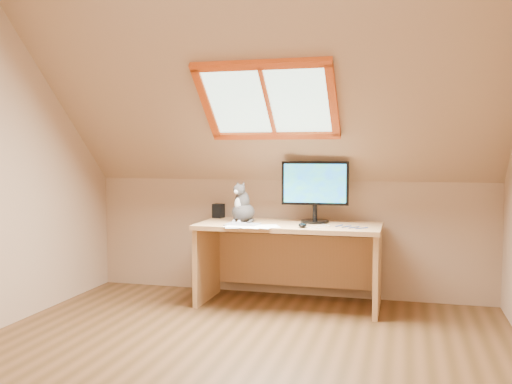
% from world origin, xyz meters
% --- Properties ---
extents(ground, '(3.50, 3.50, 0.00)m').
position_xyz_m(ground, '(0.00, 0.00, 0.00)').
color(ground, brown).
rests_on(ground, ground).
extents(room_shell, '(3.52, 3.52, 2.41)m').
position_xyz_m(room_shell, '(0.00, -0.09, 1.43)').
color(room_shell, '#A48262').
rests_on(room_shell, ground).
extents(desk, '(1.46, 0.64, 0.67)m').
position_xyz_m(desk, '(0.09, 1.44, 0.46)').
color(desk, tan).
rests_on(desk, ground).
extents(monitor, '(0.54, 0.23, 0.50)m').
position_xyz_m(monitor, '(0.28, 1.50, 0.96)').
color(monitor, black).
rests_on(monitor, desk).
extents(cat, '(0.26, 0.28, 0.34)m').
position_xyz_m(cat, '(-0.30, 1.39, 0.79)').
color(cat, '#423D3A').
rests_on(cat, desk).
extents(desk_speaker, '(0.10, 0.10, 0.12)m').
position_xyz_m(desk_speaker, '(-0.59, 1.63, 0.73)').
color(desk_speaker, black).
rests_on(desk_speaker, desk).
extents(graphics_tablet, '(0.27, 0.20, 0.01)m').
position_xyz_m(graphics_tablet, '(-0.25, 1.20, 0.67)').
color(graphics_tablet, '#B2B2B7').
rests_on(graphics_tablet, desk).
extents(mouse, '(0.07, 0.11, 0.03)m').
position_xyz_m(mouse, '(0.24, 1.19, 0.69)').
color(mouse, black).
rests_on(mouse, desk).
extents(papers, '(0.35, 0.30, 0.01)m').
position_xyz_m(papers, '(-0.11, 1.12, 0.67)').
color(papers, white).
rests_on(papers, desk).
extents(cables, '(0.51, 0.26, 0.01)m').
position_xyz_m(cables, '(0.50, 1.26, 0.67)').
color(cables, silver).
rests_on(cables, desk).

